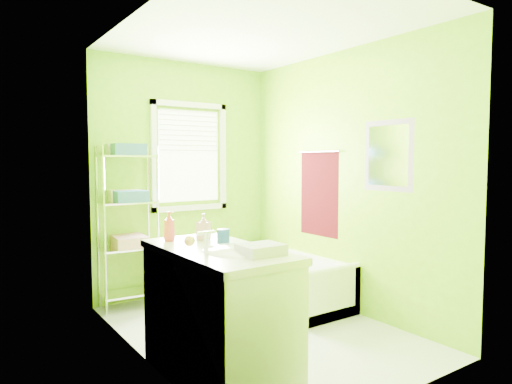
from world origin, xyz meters
TOP-DOWN VIEW (x-y plane):
  - ground at (0.00, 0.00)m, footprint 2.90×2.90m
  - room_envelope at (0.00, 0.00)m, footprint 2.14×2.94m
  - window at (0.05, 1.42)m, footprint 0.92×0.05m
  - door at (-1.04, -1.00)m, footprint 0.09×0.80m
  - right_wall_decor at (1.04, -0.02)m, footprint 0.04×1.48m
  - bathtub at (0.68, 0.54)m, footprint 0.74×1.59m
  - toilet at (-0.20, 1.00)m, footprint 0.45×0.76m
  - vanity at (-0.75, -0.60)m, footprint 0.63×1.22m
  - wire_shelf_unit at (-0.71, 1.27)m, footprint 0.58×0.47m

SIDE VIEW (x-z plane):
  - ground at x=0.00m, z-range 0.00..0.00m
  - bathtub at x=0.68m, z-range -0.09..0.42m
  - toilet at x=-0.20m, z-range 0.00..0.76m
  - vanity at x=-0.75m, z-range -0.08..1.05m
  - door at x=-1.04m, z-range 0.00..2.00m
  - wire_shelf_unit at x=-0.71m, z-range 0.19..1.86m
  - right_wall_decor at x=1.04m, z-range 0.74..1.91m
  - room_envelope at x=0.00m, z-range 0.24..2.86m
  - window at x=0.05m, z-range 1.00..2.22m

